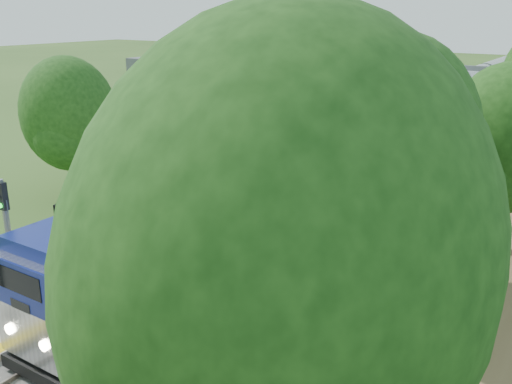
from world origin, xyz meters
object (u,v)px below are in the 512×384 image
Objects in this scene: signal_platform at (9,240)px; signal_farside at (430,161)px; train at (481,93)px; station_building at (198,108)px; lamppost_far at (63,256)px; signal_gantry at (488,81)px.

signal_farside is (9.10, 18.58, 0.06)m from signal_platform.
station_building is at bearing -112.16° from train.
signal_farside is at bearing 63.90° from signal_platform.
station_building is 21.01m from signal_farside.
station_building reaches higher than lamppost_far.
signal_farside reaches higher than lamppost_far.
lamppost_far is (-5.93, -46.79, -2.67)m from signal_gantry.
signal_platform is (0.56, -2.56, 1.74)m from lamppost_far.
signal_gantry is at bearing 82.78° from lamppost_far.
signal_gantry is 2.12× the size of lamppost_far.
lamppost_far is at bearing -97.22° from signal_gantry.
lamppost_far is at bearing -121.10° from signal_farside.
train is 58.82m from signal_platform.
lamppost_far is at bearing -64.20° from station_building.
signal_farside reaches higher than signal_gantry.
signal_gantry is at bearing 96.91° from signal_farside.
train is 31.02× the size of lamppost_far.
signal_gantry is at bearing -75.23° from train.
station_building reaches higher than signal_gantry.
lamppost_far is 0.69× the size of signal_platform.
station_building is 37.15m from train.
signal_platform is (-5.37, -49.35, -0.93)m from signal_gantry.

